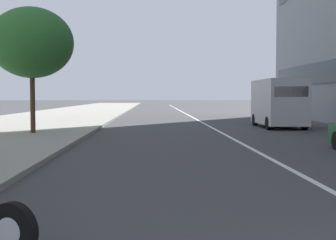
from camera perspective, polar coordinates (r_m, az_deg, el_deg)
sidewalk_right_plaza at (r=33.66m, az=-15.62°, el=-0.11°), size 160.00×10.17×0.15m
lane_centre_stripe at (r=37.86m, az=3.27°, el=0.22°), size 110.00×0.16×0.01m
delivery_van_ahead at (r=27.40m, az=13.43°, el=2.15°), size 5.15×2.24×2.76m
street_tree_by_lamp_post at (r=22.00m, az=-16.42°, el=9.09°), size 3.74×3.74×5.66m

